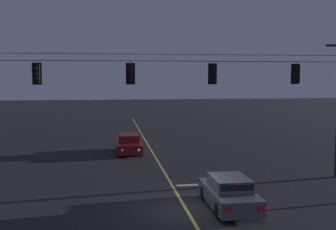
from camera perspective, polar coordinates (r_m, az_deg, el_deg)
ground_plane at (r=18.86m, az=2.46°, el=-12.45°), size 180.00×180.00×0.00m
lane_centre_stripe at (r=29.15m, az=-1.37°, el=-6.14°), size 0.14×60.00×0.01m
stop_bar_paint at (r=23.11m, az=5.29°, el=-9.15°), size 3.40×0.36×0.01m
signal_span_assembly at (r=22.69m, az=0.35°, el=1.12°), size 20.92×0.32×7.90m
traffic_light_leftmost at (r=22.66m, az=-17.06°, el=5.28°), size 0.48×0.41×1.22m
traffic_light_left_inner at (r=22.41m, az=-4.98°, el=5.49°), size 0.48×0.41×1.22m
traffic_light_centre at (r=23.06m, az=6.02°, el=5.47°), size 0.48×0.41×1.22m
traffic_light_right_inner at (r=24.61m, az=16.67°, el=5.26°), size 0.48×0.41×1.22m
car_waiting_near_lane at (r=19.11m, az=8.11°, el=-10.23°), size 1.80×4.33×1.39m
car_oncoming_lead at (r=32.34m, az=-5.21°, el=-3.88°), size 1.80×4.42×1.39m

